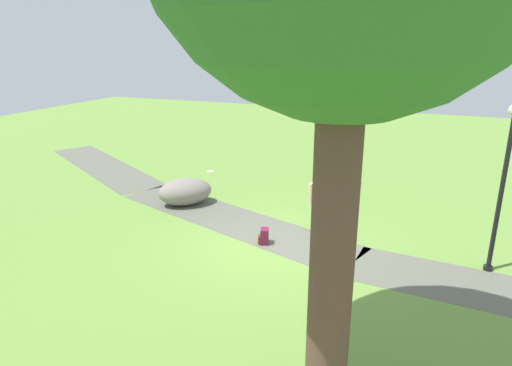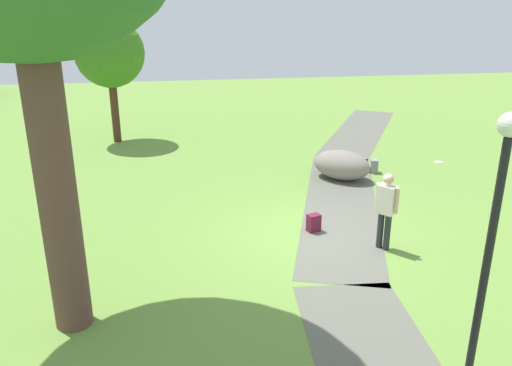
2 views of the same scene
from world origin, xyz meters
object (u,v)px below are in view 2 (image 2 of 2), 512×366
Objects in this scene: young_tree_near_path at (110,53)px; spare_backpack_on_lawn at (313,223)px; frisbee_on_grass at (438,162)px; backpack_by_boulder at (374,166)px; man_near_boulder at (386,206)px; lamp_post at (492,234)px; lawn_boulder at (342,165)px.

spare_backpack_on_lawn is at bearing -150.31° from young_tree_near_path.
backpack_by_boulder is at bearing 103.79° from frisbee_on_grass.
man_near_boulder is at bearing 142.21° from frisbee_on_grass.
man_near_boulder reaches higher than spare_backpack_on_lawn.
lamp_post is at bearing -158.17° from young_tree_near_path.
lamp_post is 9.38m from backpack_by_boulder.
man_near_boulder is 4.07× the size of backpack_by_boulder.
lamp_post is (-13.83, -5.54, -0.86)m from young_tree_near_path.
lamp_post is 9.30× the size of backpack_by_boulder.
backpack_by_boulder is (-4.98, -7.85, -2.95)m from young_tree_near_path.
man_near_boulder is at bearing -8.20° from lamp_post.
young_tree_near_path is 2.68× the size of man_near_boulder.
lamp_post is at bearing 165.38° from backpack_by_boulder.
spare_backpack_on_lawn is (-8.68, -4.95, -2.95)m from young_tree_near_path.
frisbee_on_grass is (0.60, -2.43, -0.18)m from backpack_by_boulder.
young_tree_near_path is 10.41m from spare_backpack_on_lawn.
lamp_post is 14.10× the size of frisbee_on_grass.
lamp_post is at bearing 171.80° from man_near_boulder.
lawn_boulder is 7.40× the size of frisbee_on_grass.
frisbee_on_grass is at bearing -76.21° from backpack_by_boulder.
lawn_boulder is at bearing 105.31° from frisbee_on_grass.
frisbee_on_grass is (5.34, -4.14, -0.93)m from man_near_boulder.
man_near_boulder is (-4.37, 0.58, 0.52)m from lawn_boulder.
frisbee_on_grass is at bearing -74.69° from lawn_boulder.
lawn_boulder is 4.43m from man_near_boulder.
lawn_boulder is at bearing -128.63° from young_tree_near_path.
young_tree_near_path is at bearing 51.37° from lawn_boulder.
lamp_post is at bearing -173.41° from spare_backpack_on_lawn.
lawn_boulder is (8.47, -1.17, -1.87)m from lamp_post.
spare_backpack_on_lawn is at bearing 128.82° from frisbee_on_grass.
man_near_boulder is 1.75m from spare_backpack_on_lawn.
backpack_by_boulder is (0.38, -1.14, -0.22)m from lawn_boulder.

